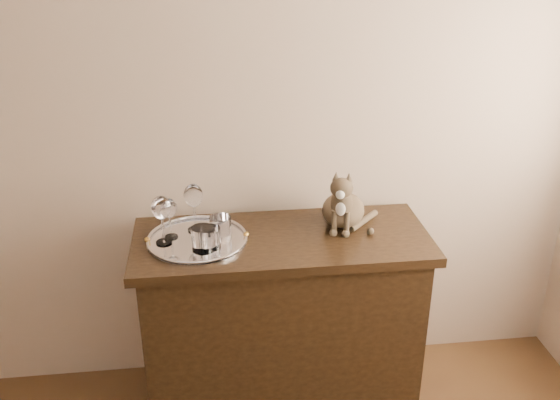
% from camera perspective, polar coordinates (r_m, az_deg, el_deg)
% --- Properties ---
extents(wall_back, '(4.00, 0.10, 2.70)m').
position_cam_1_polar(wall_back, '(2.62, -13.98, 8.85)').
color(wall_back, '#BCA48D').
rests_on(wall_back, ground).
extents(sideboard, '(1.20, 0.50, 0.85)m').
position_cam_1_polar(sideboard, '(2.74, 0.14, -11.26)').
color(sideboard, black).
rests_on(sideboard, ground).
extents(tray, '(0.40, 0.40, 0.01)m').
position_cam_1_polar(tray, '(2.50, -7.56, -3.68)').
color(tray, silver).
rests_on(tray, sideboard).
extents(wine_glass_a, '(0.06, 0.06, 0.17)m').
position_cam_1_polar(wine_glass_a, '(2.50, -10.04, -1.66)').
color(wine_glass_a, white).
rests_on(wine_glass_a, tray).
extents(wine_glass_b, '(0.08, 0.08, 0.20)m').
position_cam_1_polar(wine_glass_b, '(2.53, -7.86, -0.69)').
color(wine_glass_b, silver).
rests_on(wine_glass_b, tray).
extents(wine_glass_c, '(0.08, 0.08, 0.20)m').
position_cam_1_polar(wine_glass_c, '(2.45, -10.73, -1.80)').
color(wine_glass_c, white).
rests_on(wine_glass_c, tray).
extents(tumbler_a, '(0.08, 0.08, 0.09)m').
position_cam_1_polar(tumbler_a, '(2.42, -6.33, -3.45)').
color(tumbler_a, white).
rests_on(tumbler_a, tray).
extents(tumbler_b, '(0.09, 0.09, 0.10)m').
position_cam_1_polar(tumbler_b, '(2.40, -7.08, -3.55)').
color(tumbler_b, silver).
rests_on(tumbler_b, tray).
extents(tumbler_c, '(0.09, 0.09, 0.10)m').
position_cam_1_polar(tumbler_c, '(2.47, -5.47, -2.58)').
color(tumbler_c, white).
rests_on(tumbler_c, tray).
extents(cat, '(0.34, 0.33, 0.27)m').
position_cam_1_polar(cat, '(2.57, 5.86, 0.46)').
color(cat, '#4C3D2D').
rests_on(cat, sideboard).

